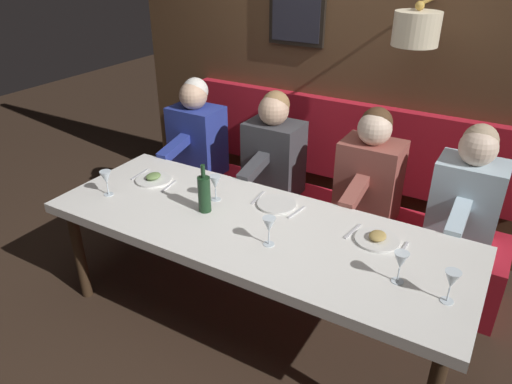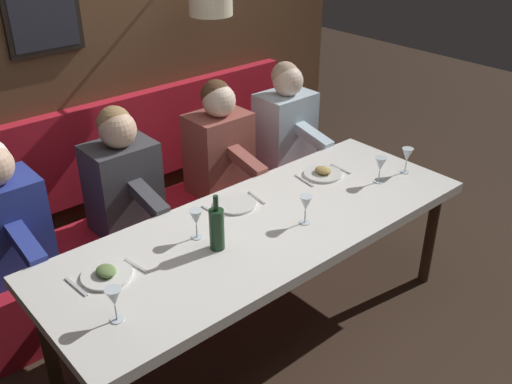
{
  "view_description": "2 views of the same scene",
  "coord_description": "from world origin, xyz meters",
  "px_view_note": "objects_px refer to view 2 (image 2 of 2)",
  "views": [
    {
      "loc": [
        -1.99,
        -1.19,
        2.17
      ],
      "look_at": [
        0.05,
        0.01,
        0.92
      ],
      "focal_mm": 33.42,
      "sensor_mm": 36.0,
      "label": 1
    },
    {
      "loc": [
        -1.95,
        1.75,
        2.39
      ],
      "look_at": [
        0.05,
        0.01,
        0.92
      ],
      "focal_mm": 40.32,
      "sensor_mm": 36.0,
      "label": 2
    }
  ],
  "objects_px": {
    "diner_near": "(219,142)",
    "wine_glass_0": "(196,218)",
    "wine_glass_3": "(306,204)",
    "diner_far": "(3,215)",
    "diner_middle": "(122,175)",
    "wine_glass_2": "(407,155)",
    "diner_nearest": "(286,119)",
    "dining_table": "(264,234)",
    "wine_glass_1": "(380,165)",
    "wine_bottle": "(217,228)",
    "wine_glass_4": "(114,298)"
  },
  "relations": [
    {
      "from": "diner_nearest",
      "to": "dining_table",
      "type": "bearing_deg",
      "value": 131.38
    },
    {
      "from": "dining_table",
      "to": "diner_nearest",
      "type": "height_order",
      "value": "diner_nearest"
    },
    {
      "from": "diner_near",
      "to": "wine_glass_0",
      "type": "xyz_separation_m",
      "value": [
        -0.75,
        0.73,
        0.04
      ]
    },
    {
      "from": "diner_nearest",
      "to": "wine_bottle",
      "type": "bearing_deg",
      "value": 124.07
    },
    {
      "from": "diner_near",
      "to": "diner_middle",
      "type": "relative_size",
      "value": 1.0
    },
    {
      "from": "diner_nearest",
      "to": "wine_glass_4",
      "type": "bearing_deg",
      "value": 117.86
    },
    {
      "from": "diner_middle",
      "to": "wine_glass_4",
      "type": "height_order",
      "value": "diner_middle"
    },
    {
      "from": "dining_table",
      "to": "diner_near",
      "type": "height_order",
      "value": "diner_near"
    },
    {
      "from": "diner_nearest",
      "to": "wine_glass_4",
      "type": "height_order",
      "value": "diner_nearest"
    },
    {
      "from": "wine_glass_0",
      "to": "diner_near",
      "type": "bearing_deg",
      "value": -44.19
    },
    {
      "from": "wine_glass_0",
      "to": "diner_nearest",
      "type": "bearing_deg",
      "value": -60.83
    },
    {
      "from": "wine_glass_2",
      "to": "diner_middle",
      "type": "bearing_deg",
      "value": 54.89
    },
    {
      "from": "wine_glass_0",
      "to": "wine_bottle",
      "type": "relative_size",
      "value": 0.55
    },
    {
      "from": "diner_far",
      "to": "wine_glass_0",
      "type": "distance_m",
      "value": 1.04
    },
    {
      "from": "diner_near",
      "to": "wine_glass_1",
      "type": "distance_m",
      "value": 1.09
    },
    {
      "from": "dining_table",
      "to": "wine_bottle",
      "type": "distance_m",
      "value": 0.37
    },
    {
      "from": "wine_glass_4",
      "to": "wine_bottle",
      "type": "distance_m",
      "value": 0.66
    },
    {
      "from": "wine_glass_1",
      "to": "wine_glass_2",
      "type": "xyz_separation_m",
      "value": [
        -0.03,
        -0.23,
        0.0
      ]
    },
    {
      "from": "diner_middle",
      "to": "wine_bottle",
      "type": "bearing_deg",
      "value": -178.44
    },
    {
      "from": "diner_far",
      "to": "wine_glass_3",
      "type": "relative_size",
      "value": 4.82
    },
    {
      "from": "diner_nearest",
      "to": "diner_near",
      "type": "distance_m",
      "value": 0.62
    },
    {
      "from": "dining_table",
      "to": "diner_nearest",
      "type": "distance_m",
      "value": 1.34
    },
    {
      "from": "wine_glass_1",
      "to": "wine_glass_3",
      "type": "distance_m",
      "value": 0.68
    },
    {
      "from": "dining_table",
      "to": "diner_far",
      "type": "relative_size",
      "value": 3.11
    },
    {
      "from": "dining_table",
      "to": "diner_near",
      "type": "distance_m",
      "value": 0.97
    },
    {
      "from": "diner_far",
      "to": "diner_near",
      "type": "bearing_deg",
      "value": -90.0
    },
    {
      "from": "wine_glass_4",
      "to": "wine_glass_2",
      "type": "bearing_deg",
      "value": -88.99
    },
    {
      "from": "dining_table",
      "to": "wine_glass_4",
      "type": "distance_m",
      "value": 1.0
    },
    {
      "from": "diner_far",
      "to": "wine_glass_0",
      "type": "height_order",
      "value": "diner_far"
    },
    {
      "from": "diner_near",
      "to": "wine_glass_1",
      "type": "relative_size",
      "value": 4.82
    },
    {
      "from": "diner_nearest",
      "to": "diner_near",
      "type": "bearing_deg",
      "value": 90.0
    },
    {
      "from": "diner_middle",
      "to": "diner_near",
      "type": "bearing_deg",
      "value": -90.0
    },
    {
      "from": "wine_glass_0",
      "to": "wine_bottle",
      "type": "distance_m",
      "value": 0.15
    },
    {
      "from": "diner_near",
      "to": "diner_far",
      "type": "height_order",
      "value": "same"
    },
    {
      "from": "diner_far",
      "to": "diner_middle",
      "type": "bearing_deg",
      "value": -90.0
    },
    {
      "from": "diner_nearest",
      "to": "wine_glass_4",
      "type": "xyz_separation_m",
      "value": [
        -1.04,
        1.97,
        0.04
      ]
    },
    {
      "from": "diner_middle",
      "to": "wine_glass_1",
      "type": "distance_m",
      "value": 1.55
    },
    {
      "from": "wine_glass_1",
      "to": "wine_bottle",
      "type": "bearing_deg",
      "value": 85.96
    },
    {
      "from": "wine_glass_0",
      "to": "dining_table",
      "type": "bearing_deg",
      "value": -110.36
    },
    {
      "from": "wine_bottle",
      "to": "wine_glass_0",
      "type": "bearing_deg",
      "value": 8.6
    },
    {
      "from": "wine_glass_0",
      "to": "wine_glass_3",
      "type": "relative_size",
      "value": 1.0
    },
    {
      "from": "wine_glass_1",
      "to": "wine_glass_0",
      "type": "bearing_deg",
      "value": 79.25
    },
    {
      "from": "diner_middle",
      "to": "wine_glass_2",
      "type": "bearing_deg",
      "value": -125.11
    },
    {
      "from": "diner_near",
      "to": "wine_glass_3",
      "type": "height_order",
      "value": "diner_near"
    },
    {
      "from": "diner_near",
      "to": "wine_glass_3",
      "type": "relative_size",
      "value": 4.82
    },
    {
      "from": "diner_middle",
      "to": "wine_glass_1",
      "type": "xyz_separation_m",
      "value": [
        -0.98,
        -1.2,
        0.04
      ]
    },
    {
      "from": "diner_near",
      "to": "diner_nearest",
      "type": "bearing_deg",
      "value": -90.0
    },
    {
      "from": "diner_middle",
      "to": "wine_glass_1",
      "type": "bearing_deg",
      "value": -129.18
    },
    {
      "from": "diner_nearest",
      "to": "wine_glass_0",
      "type": "height_order",
      "value": "diner_nearest"
    },
    {
      "from": "diner_far",
      "to": "wine_glass_0",
      "type": "xyz_separation_m",
      "value": [
        -0.75,
        -0.71,
        0.04
      ]
    }
  ]
}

